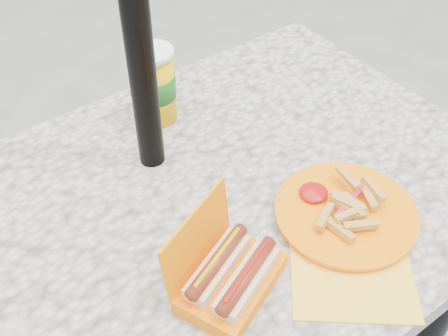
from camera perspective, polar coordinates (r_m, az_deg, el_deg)
picnic_table at (r=1.12m, az=-2.53°, el=-7.66°), size 1.20×0.80×0.75m
hotdog_box at (r=0.90m, az=0.52°, el=-10.84°), size 0.21×0.19×0.14m
fries_plate at (r=1.03m, az=12.27°, el=-4.82°), size 0.34×0.36×0.05m
soda_cup at (r=1.19m, az=-7.03°, el=8.36°), size 0.09×0.09×0.17m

